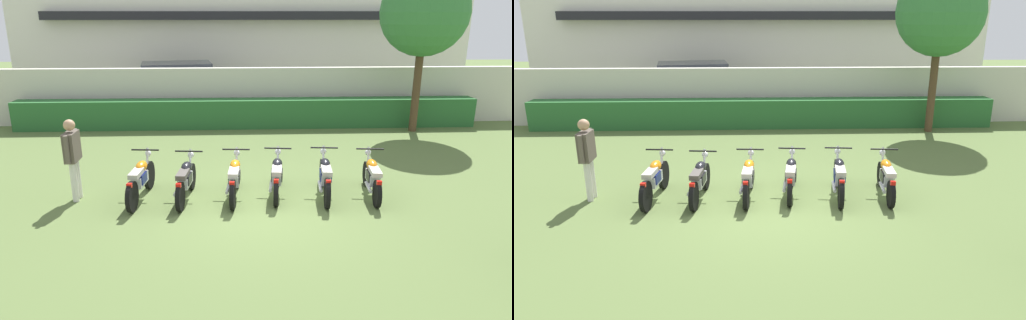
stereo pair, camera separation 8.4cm
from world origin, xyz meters
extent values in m
plane|color=#566B38|center=(0.00, 0.00, 0.00)|extent=(60.00, 60.00, 0.00)
cube|color=silver|center=(0.00, 15.71, 3.32)|extent=(20.58, 6.00, 6.65)
cube|color=black|center=(0.00, 12.46, 3.66)|extent=(17.28, 0.50, 0.36)
cube|color=beige|center=(0.00, 7.66, 0.98)|extent=(19.55, 0.30, 1.96)
cube|color=#28602D|center=(0.00, 6.96, 0.49)|extent=(15.64, 0.70, 0.98)
cube|color=black|center=(-2.53, 10.18, 0.74)|extent=(4.72, 2.48, 1.00)
cube|color=#2D333D|center=(-2.72, 10.15, 1.57)|extent=(2.92, 2.08, 0.65)
cylinder|color=black|center=(-1.10, 11.32, 0.34)|extent=(0.70, 0.32, 0.68)
cylinder|color=black|center=(-0.83, 9.49, 0.34)|extent=(0.70, 0.32, 0.68)
cylinder|color=black|center=(-4.22, 10.87, 0.34)|extent=(0.70, 0.32, 0.68)
cylinder|color=black|center=(-3.95, 9.04, 0.34)|extent=(0.70, 0.32, 0.68)
cylinder|color=#4C3823|center=(5.50, 6.18, 1.42)|extent=(0.25, 0.25, 2.85)
sphere|color=#387A3D|center=(5.50, 6.18, 3.80)|extent=(2.73, 2.73, 2.73)
cylinder|color=black|center=(-2.39, 1.20, 0.32)|extent=(0.15, 0.64, 0.63)
cylinder|color=black|center=(-2.51, -0.10, 0.32)|extent=(0.15, 0.64, 0.63)
cube|color=silver|center=(-2.45, 0.50, 0.47)|extent=(0.26, 0.62, 0.22)
ellipsoid|color=orange|center=(-2.44, 0.67, 0.70)|extent=(0.26, 0.46, 0.22)
cube|color=#B2ADA3|center=(-2.47, 0.27, 0.68)|extent=(0.25, 0.54, 0.10)
cube|color=red|center=(-2.52, -0.20, 0.60)|extent=(0.11, 0.09, 0.08)
cylinder|color=silver|center=(-2.39, 1.11, 0.64)|extent=(0.07, 0.23, 0.65)
cylinder|color=black|center=(-2.40, 1.02, 0.96)|extent=(0.60, 0.09, 0.04)
sphere|color=silver|center=(-2.38, 1.22, 0.82)|extent=(0.14, 0.14, 0.14)
cylinder|color=silver|center=(-2.59, 0.26, 0.34)|extent=(0.12, 0.55, 0.07)
cube|color=navy|center=(-2.46, 0.45, 0.52)|extent=(0.27, 0.38, 0.20)
cylinder|color=black|center=(-1.44, 1.11, 0.30)|extent=(0.15, 0.60, 0.59)
cylinder|color=black|center=(-1.56, -0.10, 0.30)|extent=(0.15, 0.60, 0.59)
cube|color=silver|center=(-1.50, 0.46, 0.45)|extent=(0.26, 0.62, 0.22)
ellipsoid|color=black|center=(-1.49, 0.63, 0.68)|extent=(0.26, 0.46, 0.22)
cube|color=#4C4742|center=(-1.53, 0.23, 0.66)|extent=(0.25, 0.54, 0.10)
cube|color=red|center=(-1.57, -0.20, 0.58)|extent=(0.11, 0.09, 0.08)
cylinder|color=silver|center=(-1.44, 1.02, 0.62)|extent=(0.07, 0.23, 0.65)
cylinder|color=black|center=(-1.45, 0.93, 0.94)|extent=(0.60, 0.10, 0.04)
sphere|color=silver|center=(-1.43, 1.13, 0.80)|extent=(0.14, 0.14, 0.14)
cylinder|color=silver|center=(-1.65, 0.22, 0.32)|extent=(0.13, 0.55, 0.07)
cube|color=black|center=(-1.51, 0.41, 0.50)|extent=(0.28, 0.38, 0.20)
cylinder|color=black|center=(-0.42, 1.19, 0.30)|extent=(0.14, 0.61, 0.61)
cylinder|color=black|center=(-0.52, -0.06, 0.30)|extent=(0.14, 0.61, 0.61)
cube|color=silver|center=(-0.47, 0.51, 0.45)|extent=(0.25, 0.61, 0.22)
ellipsoid|color=orange|center=(-0.46, 0.68, 0.68)|extent=(0.25, 0.46, 0.22)
cube|color=beige|center=(-0.49, 0.28, 0.66)|extent=(0.24, 0.53, 0.10)
cube|color=red|center=(-0.52, -0.16, 0.58)|extent=(0.11, 0.09, 0.08)
cylinder|color=silver|center=(-0.42, 1.10, 0.62)|extent=(0.07, 0.23, 0.65)
cylinder|color=black|center=(-0.43, 1.01, 0.94)|extent=(0.60, 0.08, 0.04)
sphere|color=silver|center=(-0.41, 1.21, 0.80)|extent=(0.14, 0.14, 0.14)
cylinder|color=silver|center=(-0.61, 0.27, 0.32)|extent=(0.11, 0.55, 0.07)
cube|color=black|center=(-0.47, 0.46, 0.50)|extent=(0.27, 0.38, 0.20)
cylinder|color=black|center=(0.52, 1.28, 0.29)|extent=(0.16, 0.58, 0.58)
cylinder|color=black|center=(0.37, 0.06, 0.29)|extent=(0.16, 0.58, 0.58)
cube|color=silver|center=(0.44, 0.62, 0.44)|extent=(0.27, 0.62, 0.22)
ellipsoid|color=black|center=(0.46, 0.79, 0.67)|extent=(0.27, 0.46, 0.22)
cube|color=#B2ADA3|center=(0.41, 0.39, 0.65)|extent=(0.26, 0.54, 0.10)
cube|color=red|center=(0.36, -0.04, 0.57)|extent=(0.11, 0.09, 0.08)
cylinder|color=silver|center=(0.51, 1.19, 0.61)|extent=(0.08, 0.23, 0.65)
cylinder|color=black|center=(0.50, 1.10, 0.93)|extent=(0.60, 0.11, 0.04)
sphere|color=silver|center=(0.52, 1.30, 0.79)|extent=(0.14, 0.14, 0.14)
cylinder|color=silver|center=(0.29, 0.39, 0.31)|extent=(0.13, 0.55, 0.07)
cube|color=black|center=(0.43, 0.57, 0.49)|extent=(0.28, 0.39, 0.20)
cylinder|color=black|center=(1.53, 1.20, 0.31)|extent=(0.15, 0.63, 0.62)
cylinder|color=black|center=(1.40, -0.10, 0.31)|extent=(0.15, 0.63, 0.62)
cube|color=silver|center=(1.46, 0.50, 0.46)|extent=(0.26, 0.62, 0.22)
ellipsoid|color=black|center=(1.48, 0.67, 0.69)|extent=(0.26, 0.46, 0.22)
cube|color=#B2ADA3|center=(1.44, 0.27, 0.67)|extent=(0.25, 0.54, 0.10)
cube|color=red|center=(1.39, -0.20, 0.59)|extent=(0.11, 0.09, 0.08)
cylinder|color=silver|center=(1.52, 1.11, 0.63)|extent=(0.07, 0.23, 0.65)
cylinder|color=black|center=(1.52, 1.02, 0.95)|extent=(0.60, 0.10, 0.04)
sphere|color=silver|center=(1.54, 1.22, 0.81)|extent=(0.14, 0.14, 0.14)
cylinder|color=silver|center=(1.32, 0.26, 0.33)|extent=(0.13, 0.55, 0.07)
cube|color=navy|center=(1.46, 0.45, 0.51)|extent=(0.28, 0.38, 0.20)
cylinder|color=black|center=(2.55, 1.15, 0.28)|extent=(0.15, 0.57, 0.57)
cylinder|color=black|center=(2.42, -0.10, 0.28)|extent=(0.15, 0.57, 0.57)
cube|color=silver|center=(2.48, 0.47, 0.43)|extent=(0.26, 0.62, 0.22)
ellipsoid|color=orange|center=(2.50, 0.64, 0.66)|extent=(0.26, 0.46, 0.22)
cube|color=beige|center=(2.46, 0.25, 0.64)|extent=(0.25, 0.54, 0.10)
cube|color=red|center=(2.41, -0.20, 0.56)|extent=(0.11, 0.09, 0.08)
cylinder|color=silver|center=(2.54, 1.06, 0.60)|extent=(0.07, 0.23, 0.65)
cylinder|color=black|center=(2.53, 0.97, 0.92)|extent=(0.60, 0.10, 0.04)
sphere|color=silver|center=(2.55, 1.17, 0.78)|extent=(0.14, 0.14, 0.14)
cylinder|color=silver|center=(2.33, 0.24, 0.30)|extent=(0.13, 0.55, 0.07)
cube|color=black|center=(2.47, 0.43, 0.48)|extent=(0.28, 0.38, 0.20)
cylinder|color=silver|center=(-3.81, 0.72, 0.43)|extent=(0.13, 0.13, 0.86)
cylinder|color=silver|center=(-3.81, 0.49, 0.43)|extent=(0.13, 0.13, 0.86)
cube|color=brown|center=(-3.81, 0.60, 1.17)|extent=(0.22, 0.50, 0.61)
cylinder|color=brown|center=(-3.81, 0.91, 1.18)|extent=(0.09, 0.09, 0.58)
cylinder|color=brown|center=(-3.81, 0.30, 1.18)|extent=(0.09, 0.09, 0.58)
sphere|color=tan|center=(-3.81, 0.60, 1.62)|extent=(0.23, 0.23, 0.23)
camera|label=1|loc=(-0.46, -8.83, 3.82)|focal=32.87mm
camera|label=2|loc=(-0.38, -8.83, 3.82)|focal=32.87mm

